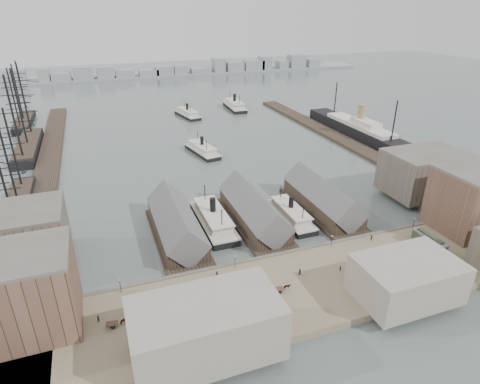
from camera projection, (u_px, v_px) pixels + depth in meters
name	position (u px, v px, depth m)	size (l,w,h in m)	color
ground	(274.00, 250.00, 120.31)	(900.00, 900.00, 0.00)	#4D5958
quay	(307.00, 287.00, 102.88)	(180.00, 30.00, 2.00)	#7B6D52
seawall	(282.00, 256.00, 115.40)	(180.00, 1.20, 2.30)	#59544C
west_wharf	(49.00, 163.00, 183.79)	(10.00, 220.00, 1.60)	#2D231C
east_wharf	(335.00, 137.00, 220.78)	(10.00, 180.00, 1.60)	#2D231C
ferry_shed_west	(176.00, 225.00, 124.59)	(14.00, 42.00, 12.60)	#2D231C
ferry_shed_center	(254.00, 211.00, 132.69)	(14.00, 42.00, 12.60)	#2D231C
ferry_shed_east	(322.00, 200.00, 140.79)	(14.00, 42.00, 12.60)	#2D231C
warehouse_west_back	(16.00, 237.00, 109.98)	(26.00, 20.00, 14.00)	#60564C
warehouse_east_back	(424.00, 173.00, 150.21)	(28.00, 20.00, 15.00)	#60564C
street_bldg_center	(407.00, 279.00, 96.36)	(24.00, 16.00, 10.00)	gray
street_bldg_west	(206.00, 328.00, 80.36)	(30.00, 16.00, 12.00)	gray
lamp_post_far_w	(120.00, 283.00, 98.34)	(0.44, 0.44, 3.92)	black
lamp_post_near_w	(235.00, 259.00, 107.68)	(0.44, 0.44, 3.92)	black
lamp_post_near_e	(332.00, 239.00, 117.03)	(0.44, 0.44, 3.92)	black
lamp_post_far_e	(414.00, 222.00, 126.38)	(0.44, 0.44, 3.92)	black
far_shore	(134.00, 74.00, 402.05)	(500.00, 40.00, 15.72)	gray
ferry_docked_west	(213.00, 219.00, 132.42)	(8.98, 29.93, 10.69)	black
ferry_docked_east	(291.00, 214.00, 136.52)	(7.67, 25.56, 9.13)	black
ferry_open_near	(202.00, 150.00, 196.87)	(12.67, 26.80, 9.21)	black
ferry_open_mid	(188.00, 114.00, 261.59)	(12.83, 27.25, 9.36)	black
ferry_open_far	(235.00, 105.00, 281.08)	(11.01, 31.66, 11.15)	black
sailing_ship_near	(15.00, 209.00, 139.25)	(8.12, 55.93, 33.38)	black
sailing_ship_mid	(28.00, 146.00, 200.19)	(9.79, 56.58, 40.26)	black
sailing_ship_far	(24.00, 121.00, 244.29)	(8.71, 48.41, 35.82)	black
ocean_steamer	(359.00, 130.00, 222.25)	(12.19, 89.09, 17.82)	black
tram	(429.00, 242.00, 116.45)	(3.14, 11.48, 4.07)	black
horse_cart_left	(121.00, 321.00, 89.24)	(4.81, 2.06, 1.66)	black
horse_cart_center	(284.00, 288.00, 99.89)	(4.85, 1.81, 1.43)	black
horse_cart_right	(392.00, 260.00, 110.50)	(4.81, 3.44, 1.64)	black
pedestrian_0	(98.00, 319.00, 89.91)	(0.66, 0.48, 1.81)	black
pedestrian_1	(143.00, 310.00, 92.54)	(0.86, 0.67, 1.78)	black
pedestrian_2	(217.00, 274.00, 104.81)	(1.08, 0.62, 1.68)	black
pedestrian_3	(238.00, 323.00, 88.78)	(1.04, 0.43, 1.77)	black
pedestrian_4	(300.00, 272.00, 105.68)	(0.86, 0.56, 1.75)	black
pedestrian_5	(340.00, 268.00, 107.20)	(0.57, 0.42, 1.56)	black
pedestrian_6	(372.00, 238.00, 121.20)	(0.81, 0.63, 1.66)	black
pedestrian_7	(413.00, 261.00, 110.37)	(1.09, 0.63, 1.68)	black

